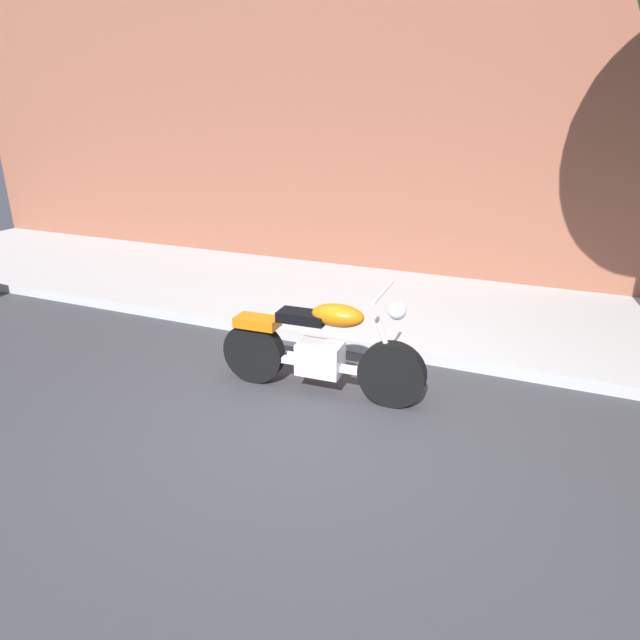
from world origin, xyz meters
TOP-DOWN VIEW (x-y plane):
  - ground_plane at (0.00, 0.00)m, footprint 60.00×60.00m
  - sidewalk at (0.00, 3.19)m, footprint 18.85×3.11m
  - motorcycle at (-0.17, 0.58)m, footprint 2.11×0.70m

SIDE VIEW (x-z plane):
  - ground_plane at x=0.00m, z-range 0.00..0.00m
  - sidewalk at x=0.00m, z-range 0.00..0.14m
  - motorcycle at x=-0.17m, z-range -0.12..1.03m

